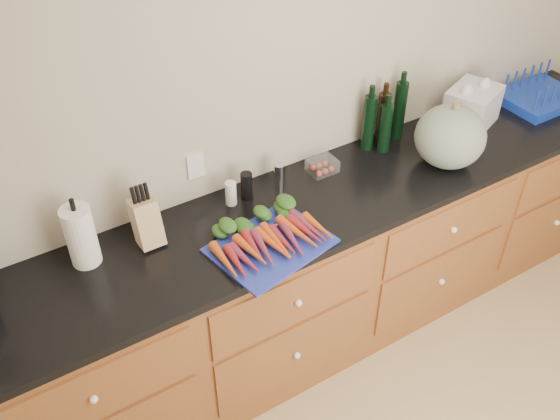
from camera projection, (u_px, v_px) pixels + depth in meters
wall_back at (306, 92)px, 2.90m from camera, size 4.10×0.05×2.60m
cabinets at (337, 265)px, 3.22m from camera, size 3.60×0.64×0.90m
countertop at (342, 193)px, 2.92m from camera, size 3.64×0.62×0.04m
cutting_board at (271, 245)px, 2.60m from camera, size 0.53×0.44×0.01m
carrots at (266, 235)px, 2.61m from camera, size 0.47×0.32×0.06m
squash at (450, 137)px, 2.98m from camera, size 0.34×0.34×0.31m
paper_towel at (81, 236)px, 2.46m from camera, size 0.12×0.12×0.27m
knife_block at (146, 222)px, 2.57m from camera, size 0.10×0.10×0.21m
grinder_salt at (231, 193)px, 2.79m from camera, size 0.05×0.05×0.12m
grinder_pepper at (247, 186)px, 2.82m from camera, size 0.05×0.05×0.14m
canister_chrome at (279, 175)px, 2.90m from camera, size 0.05×0.05×0.12m
tomato_box at (322, 166)px, 3.00m from camera, size 0.13×0.11×0.06m
bottles at (384, 120)px, 3.12m from camera, size 0.26×0.13×0.31m
grocery_bag at (472, 106)px, 3.30m from camera, size 0.34×0.31×0.20m
dish_rack at (539, 95)px, 3.52m from camera, size 0.43×0.34×0.17m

